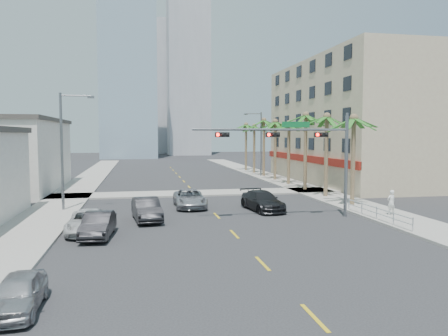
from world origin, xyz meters
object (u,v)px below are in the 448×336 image
Objects in this scene: car_lane_center at (190,199)px; car_lane_right at (262,201)px; traffic_signal_mast at (304,146)px; car_lane_left at (147,209)px; car_parked_mid at (98,225)px; car_parked_far at (88,222)px; pedestrian at (391,202)px; car_parked_near at (18,293)px.

car_lane_center is 5.90m from car_lane_right.
traffic_signal_mast is 2.36× the size of car_lane_left.
car_parked_mid is 0.88× the size of car_parked_far.
traffic_signal_mast reaches higher than car_parked_far.
car_parked_mid is 0.83× the size of car_lane_center.
traffic_signal_mast reaches higher than pedestrian.
car_parked_near is at bearing -135.50° from car_lane_right.
car_lane_center is (6.30, 9.26, 0.01)m from car_parked_mid.
car_parked_near is 15.52m from car_lane_left.
car_parked_mid is 2.45× the size of pedestrian.
traffic_signal_mast is 2.27× the size of car_parked_far.
car_parked_mid is 20.14m from pedestrian.
car_lane_left reaches higher than car_lane_center.
car_lane_center reaches higher than car_parked_mid.
traffic_signal_mast reaches higher than car_lane_left.
car_parked_mid is at bearing -166.71° from traffic_signal_mast.
car_parked_near is 0.70× the size of car_lane_right.
traffic_signal_mast is at bearing 40.79° from car_parked_near.
car_lane_right is (12.36, 5.55, 0.07)m from car_parked_far.
car_lane_left is 17.28m from pedestrian.
car_parked_near is 0.70× the size of car_lane_center.
car_parked_mid is at bearing -2.78° from pedestrian.
pedestrian reaches higher than car_lane_left.
car_lane_left reaches higher than car_parked_mid.
traffic_signal_mast is 3.05× the size of car_parked_near.
car_lane_center is (-7.28, 6.05, -4.34)m from traffic_signal_mast.
car_parked_near is 10.55m from car_parked_mid.
car_parked_near is 0.77× the size of car_lane_left.
car_parked_far is 10.64m from car_lane_center.
pedestrian is at bearing 11.98° from car_parked_mid.
pedestrian is (19.97, 2.55, 0.32)m from car_parked_mid.
pedestrian reaches higher than car_lane_right.
car_parked_mid is 0.83× the size of car_lane_right.
traffic_signal_mast is 2.14× the size of car_lane_right.
car_lane_left is at bearing -173.06° from car_lane_right.
car_lane_center is 2.94× the size of pedestrian.
car_parked_far is (0.90, 11.68, 0.06)m from car_parked_near.
pedestrian is (6.39, -0.66, -4.03)m from traffic_signal_mast.
car_lane_center is (3.50, 4.81, -0.05)m from car_lane_left.
traffic_signal_mast is 6.29× the size of pedestrian.
traffic_signal_mast is 20.89m from car_parked_near.
car_parked_mid reaches higher than car_parked_far.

